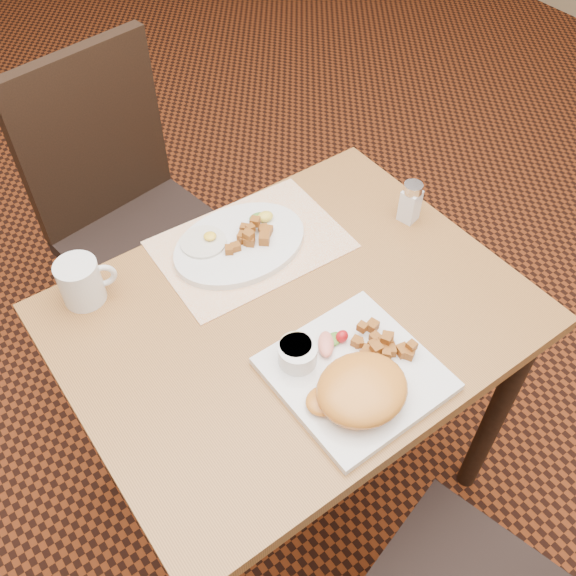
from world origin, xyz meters
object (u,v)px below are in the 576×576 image
Objects in this scene: chair_far at (129,209)px; plate_square at (355,374)px; coffee_mug at (82,282)px; salt_shaker at (411,201)px; plate_oval at (240,244)px; table at (293,344)px.

plate_square is (0.05, -0.90, 0.22)m from chair_far.
salt_shaker is at bearing -16.92° from coffee_mug.
coffee_mug is at bearing 163.08° from salt_shaker.
coffee_mug is (-0.33, 0.06, 0.04)m from plate_oval.
chair_far is 0.55m from plate_oval.
salt_shaker is (0.37, 0.07, 0.16)m from table.
table is at bearing 89.96° from plate_square.
table is 0.72m from chair_far.
chair_far is (-0.05, 0.71, -0.10)m from table.
chair_far is 9.70× the size of salt_shaker.
plate_square is 0.46m from salt_shaker.
plate_oval is at bearing -10.81° from coffee_mug.
coffee_mug is (-0.32, 0.28, 0.16)m from table.
plate_square is 0.92× the size of plate_oval.
table is 2.96× the size of plate_oval.
plate_oval is 0.34m from coffee_mug.
plate_oval is at bearing 86.54° from table.
chair_far is 0.57m from coffee_mug.
salt_shaker is at bearing -22.21° from plate_oval.
salt_shaker reaches higher than table.
chair_far is 8.45× the size of coffee_mug.
plate_square is 0.57m from coffee_mug.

